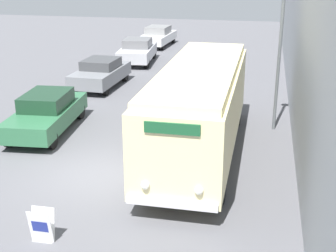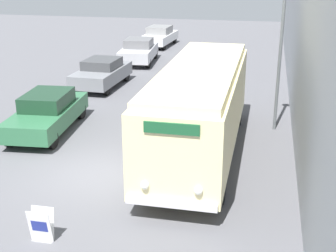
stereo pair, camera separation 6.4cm
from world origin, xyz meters
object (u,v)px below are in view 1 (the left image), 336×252
parked_car_far (137,51)px  parked_car_distant (158,36)px  vintage_bus (200,105)px  streetlamp (282,22)px  parked_car_mid (101,73)px  sign_board (42,226)px  parked_car_near (47,112)px

parked_car_far → parked_car_distant: (-0.12, 6.36, -0.02)m
vintage_bus → parked_car_distant: 21.47m
vintage_bus → streetlamp: bearing=50.5°
parked_car_far → streetlamp: bearing=-57.2°
parked_car_mid → parked_car_far: parked_car_far is taller
sign_board → parked_car_distant: bearing=97.2°
parked_car_mid → sign_board: bearing=-73.8°
parked_car_near → parked_car_mid: parked_car_near is taller
streetlamp → parked_car_near: size_ratio=1.32×
streetlamp → parked_car_distant: bearing=116.8°
vintage_bus → parked_car_mid: 10.23m
parked_car_mid → parked_car_far: 6.25m
streetlamp → parked_car_mid: bearing=151.8°
vintage_bus → parked_car_near: bearing=170.7°
parked_car_near → sign_board: bearing=-70.3°
streetlamp → parked_car_near: streetlamp is taller
sign_board → parked_car_distant: 26.82m
sign_board → parked_car_distant: size_ratio=0.18×
parked_car_mid → parked_car_distant: (0.15, 12.60, 0.02)m
vintage_bus → parked_car_mid: (-6.40, 7.91, -1.01)m
parked_car_far → vintage_bus: bearing=-71.9°
parked_car_near → parked_car_far: 13.15m
sign_board → parked_car_far: size_ratio=0.19×
parked_car_far → sign_board: bearing=-86.3°
parked_car_mid → parked_car_far: bearing=89.6°
streetlamp → parked_car_near: bearing=-166.4°
sign_board → parked_car_far: parked_car_far is taller
sign_board → parked_car_far: 20.51m
streetlamp → parked_car_distant: size_ratio=1.41×
streetlamp → parked_car_near: (-8.71, -2.10, -3.44)m
parked_car_distant → vintage_bus: bearing=-69.6°
parked_car_near → parked_car_far: parked_car_far is taller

